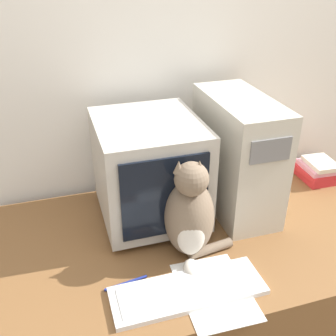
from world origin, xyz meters
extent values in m
cube|color=silver|center=(0.00, 0.89, 1.25)|extent=(7.00, 0.05, 2.50)
cube|color=brown|center=(0.00, 0.41, 0.38)|extent=(1.58, 0.83, 0.77)
cube|color=#BCB7AD|center=(-0.18, 0.59, 0.78)|extent=(0.26, 0.25, 0.02)
cube|color=#BCB7AD|center=(-0.18, 0.59, 0.98)|extent=(0.38, 0.42, 0.38)
cube|color=black|center=(-0.18, 0.37, 0.98)|extent=(0.30, 0.01, 0.30)
cube|color=beige|center=(0.17, 0.56, 1.00)|extent=(0.21, 0.46, 0.46)
cube|color=slate|center=(0.17, 0.33, 1.13)|extent=(0.15, 0.01, 0.08)
cube|color=silver|center=(-0.17, 0.15, 0.78)|extent=(0.48, 0.16, 0.02)
cube|color=silver|center=(-0.17, 0.15, 0.79)|extent=(0.43, 0.12, 0.00)
ellipsoid|color=#7A6651|center=(-0.11, 0.34, 0.91)|extent=(0.21, 0.23, 0.28)
ellipsoid|color=beige|center=(-0.12, 0.27, 0.89)|extent=(0.10, 0.08, 0.15)
sphere|color=#7A6651|center=(-0.11, 0.31, 1.08)|extent=(0.14, 0.14, 0.11)
cone|color=#7A6651|center=(-0.15, 0.32, 1.12)|extent=(0.03, 0.03, 0.04)
cone|color=#7A6651|center=(-0.09, 0.30, 1.12)|extent=(0.03, 0.03, 0.04)
ellipsoid|color=beige|center=(-0.13, 0.23, 0.79)|extent=(0.07, 0.09, 0.04)
cylinder|color=#7A6651|center=(-0.04, 0.30, 0.78)|extent=(0.17, 0.06, 0.03)
cube|color=red|center=(0.63, 0.63, 0.79)|extent=(0.14, 0.16, 0.03)
cube|color=red|center=(0.63, 0.63, 0.81)|extent=(0.15, 0.17, 0.02)
cube|color=pink|center=(0.63, 0.63, 0.84)|extent=(0.15, 0.17, 0.02)
cube|color=beige|center=(0.64, 0.62, 0.86)|extent=(0.13, 0.16, 0.02)
cylinder|color=navy|center=(-0.35, 0.24, 0.77)|extent=(0.14, 0.03, 0.01)
cube|color=white|center=(-0.09, 0.13, 0.77)|extent=(0.22, 0.30, 0.00)
camera|label=1|loc=(-0.49, -0.68, 1.70)|focal=42.00mm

